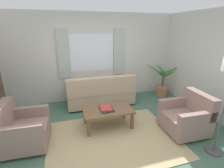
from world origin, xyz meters
name	(u,v)px	position (x,y,z in m)	size (l,w,h in m)	color
ground_plane	(113,139)	(0.00, 0.00, 0.00)	(6.24, 6.24, 0.00)	#476B56
wall_back	(92,58)	(0.00, 2.26, 1.30)	(5.32, 0.12, 2.60)	silver
window_with_curtains	(92,53)	(0.00, 2.18, 1.45)	(1.98, 0.07, 1.40)	white
area_rug	(113,139)	(0.00, 0.00, 0.01)	(2.58, 1.94, 0.01)	tan
couch	(101,93)	(0.12, 1.62, 0.37)	(1.90, 0.82, 0.92)	tan
armchair_left	(21,130)	(-1.71, 0.30, 0.35)	(0.86, 0.88, 0.88)	gray
armchair_right	(186,117)	(1.59, -0.18, 0.35)	(0.85, 0.87, 0.88)	gray
coffee_table	(108,111)	(0.02, 0.48, 0.38)	(1.10, 0.64, 0.44)	brown
book_stack_on_table	(106,109)	(-0.02, 0.47, 0.46)	(0.29, 0.34, 0.05)	#2D2D33
potted_plant	(163,84)	(2.21, 1.72, 0.42)	(1.12, 1.03, 1.11)	#9E6B4C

